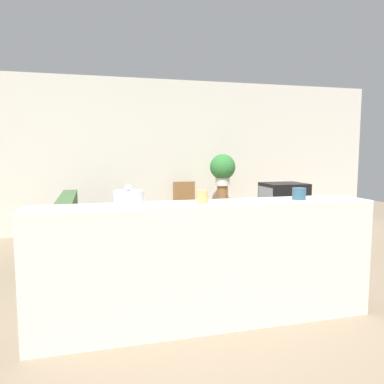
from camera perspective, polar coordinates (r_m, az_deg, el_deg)
name	(u,v)px	position (r m, az deg, el deg)	size (l,w,h in m)	color
ground_plane	(194,303)	(3.69, 0.34, -16.63)	(14.00, 14.00, 0.00)	gray
wall_back	(144,156)	(6.77, -7.38, 5.51)	(9.00, 0.06, 2.70)	silver
couch	(94,238)	(5.12, -14.67, -6.80)	(0.95, 1.91, 0.85)	#476B3D
tv_stand	(283,231)	(5.72, 13.68, -5.82)	(0.89, 0.55, 0.51)	olive
television	(283,199)	(5.63, 13.75, -1.00)	(0.60, 0.53, 0.46)	black
wooden_chair	(186,205)	(6.59, -0.97, -1.96)	(0.44, 0.44, 0.89)	olive
plant_stand	(222,209)	(6.61, 4.64, -2.61)	(0.19, 0.19, 0.83)	olive
potted_plant	(223,168)	(6.54, 4.69, 3.64)	(0.45, 0.45, 0.55)	white
foreground_counter	(207,264)	(3.15, 2.34, -10.87)	(2.83, 0.44, 1.02)	white
decorative_bowl	(129,198)	(2.91, -9.63, -0.92)	(0.23, 0.23, 0.17)	silver
candle_jar	(202,197)	(3.02, 1.59, -0.72)	(0.09, 0.09, 0.10)	tan
coffee_tin	(299,194)	(3.37, 16.00, -0.25)	(0.12, 0.12, 0.10)	#335B75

